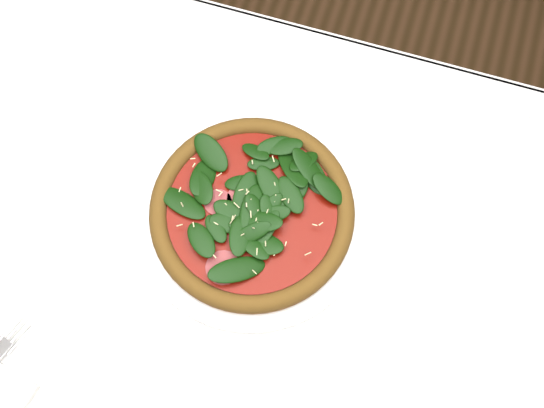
% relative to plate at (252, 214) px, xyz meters
% --- Properties ---
extents(ground, '(6.00, 6.00, 0.00)m').
position_rel_plate_xyz_m(ground, '(0.03, -0.05, -0.76)').
color(ground, brown).
rests_on(ground, ground).
extents(dining_table, '(1.21, 0.81, 0.75)m').
position_rel_plate_xyz_m(dining_table, '(0.03, -0.05, -0.11)').
color(dining_table, white).
rests_on(dining_table, ground).
extents(plate, '(0.35, 0.35, 0.02)m').
position_rel_plate_xyz_m(plate, '(0.00, 0.00, 0.00)').
color(plate, white).
rests_on(plate, dining_table).
extents(pizza, '(0.39, 0.39, 0.04)m').
position_rel_plate_xyz_m(pizza, '(0.00, 0.00, 0.02)').
color(pizza, brown).
rests_on(pizza, plate).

